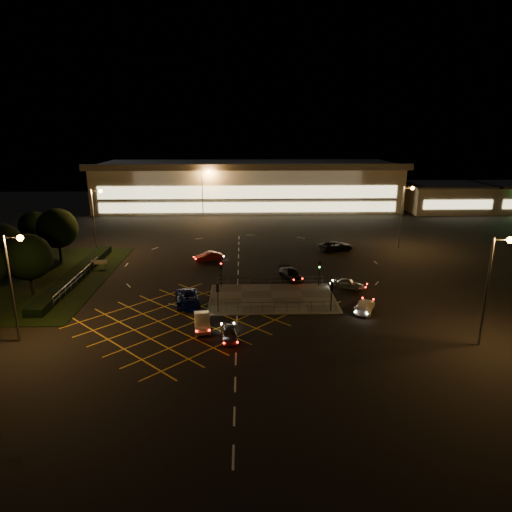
{
  "coord_description": "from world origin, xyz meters",
  "views": [
    {
      "loc": [
        -1.32,
        -50.95,
        19.01
      ],
      "look_at": [
        0.46,
        8.97,
        2.0
      ],
      "focal_mm": 32.0,
      "sensor_mm": 36.0,
      "label": 1
    }
  ],
  "objects_px": {
    "car_left_blue": "(187,298)",
    "car_right_silver": "(349,284)",
    "car_queue_white": "(202,322)",
    "signal_nw": "(221,269)",
    "car_circ_red": "(209,257)",
    "car_near_silver": "(229,333)",
    "car_east_grey": "(336,246)",
    "signal_ne": "(319,268)",
    "signal_se": "(332,291)",
    "car_far_dkgrey": "(291,274)",
    "signal_sw": "(218,292)",
    "car_approach_white": "(365,306)"
  },
  "relations": [
    {
      "from": "car_near_silver",
      "to": "car_east_grey",
      "type": "distance_m",
      "value": 34.93
    },
    {
      "from": "signal_sw",
      "to": "car_left_blue",
      "type": "height_order",
      "value": "signal_sw"
    },
    {
      "from": "signal_nw",
      "to": "car_circ_red",
      "type": "distance_m",
      "value": 11.9
    },
    {
      "from": "car_far_dkgrey",
      "to": "car_east_grey",
      "type": "xyz_separation_m",
      "value": [
        8.68,
        13.89,
        0.07
      ]
    },
    {
      "from": "car_queue_white",
      "to": "car_circ_red",
      "type": "distance_m",
      "value": 23.32
    },
    {
      "from": "signal_sw",
      "to": "car_circ_red",
      "type": "height_order",
      "value": "signal_sw"
    },
    {
      "from": "signal_nw",
      "to": "signal_ne",
      "type": "height_order",
      "value": "same"
    },
    {
      "from": "signal_sw",
      "to": "car_far_dkgrey",
      "type": "bearing_deg",
      "value": -129.45
    },
    {
      "from": "signal_sw",
      "to": "car_approach_white",
      "type": "distance_m",
      "value": 15.72
    },
    {
      "from": "car_queue_white",
      "to": "car_far_dkgrey",
      "type": "distance_m",
      "value": 17.78
    },
    {
      "from": "car_far_dkgrey",
      "to": "signal_nw",
      "type": "bearing_deg",
      "value": 178.87
    },
    {
      "from": "signal_ne",
      "to": "signal_se",
      "type": "bearing_deg",
      "value": -90.0
    },
    {
      "from": "car_far_dkgrey",
      "to": "signal_sw",
      "type": "bearing_deg",
      "value": -148.04
    },
    {
      "from": "signal_se",
      "to": "car_east_grey",
      "type": "relative_size",
      "value": 0.59
    },
    {
      "from": "car_queue_white",
      "to": "car_right_silver",
      "type": "distance_m",
      "value": 19.99
    },
    {
      "from": "car_approach_white",
      "to": "signal_se",
      "type": "bearing_deg",
      "value": 23.99
    },
    {
      "from": "signal_se",
      "to": "car_far_dkgrey",
      "type": "relative_size",
      "value": 0.67
    },
    {
      "from": "signal_nw",
      "to": "car_left_blue",
      "type": "bearing_deg",
      "value": -122.31
    },
    {
      "from": "signal_ne",
      "to": "car_far_dkgrey",
      "type": "relative_size",
      "value": 0.67
    },
    {
      "from": "car_circ_red",
      "to": "car_approach_white",
      "type": "distance_m",
      "value": 26.56
    },
    {
      "from": "car_near_silver",
      "to": "car_circ_red",
      "type": "distance_m",
      "value": 26.07
    },
    {
      "from": "car_near_silver",
      "to": "car_far_dkgrey",
      "type": "height_order",
      "value": "car_far_dkgrey"
    },
    {
      "from": "signal_ne",
      "to": "car_right_silver",
      "type": "bearing_deg",
      "value": -16.3
    },
    {
      "from": "signal_se",
      "to": "car_east_grey",
      "type": "bearing_deg",
      "value": -102.68
    },
    {
      "from": "car_circ_red",
      "to": "signal_se",
      "type": "bearing_deg",
      "value": 16.02
    },
    {
      "from": "signal_se",
      "to": "car_circ_red",
      "type": "distance_m",
      "value": 24.3
    },
    {
      "from": "car_circ_red",
      "to": "signal_ne",
      "type": "bearing_deg",
      "value": 30.91
    },
    {
      "from": "car_far_dkgrey",
      "to": "signal_ne",
      "type": "bearing_deg",
      "value": -60.26
    },
    {
      "from": "car_far_dkgrey",
      "to": "car_circ_red",
      "type": "bearing_deg",
      "value": 123.47
    },
    {
      "from": "signal_se",
      "to": "car_queue_white",
      "type": "xyz_separation_m",
      "value": [
        -13.37,
        -3.77,
        -1.67
      ]
    },
    {
      "from": "car_right_silver",
      "to": "car_far_dkgrey",
      "type": "bearing_deg",
      "value": 83.23
    },
    {
      "from": "car_circ_red",
      "to": "car_right_silver",
      "type": "bearing_deg",
      "value": 34.57
    },
    {
      "from": "signal_sw",
      "to": "car_queue_white",
      "type": "distance_m",
      "value": 4.34
    },
    {
      "from": "car_near_silver",
      "to": "signal_se",
      "type": "bearing_deg",
      "value": 25.16
    },
    {
      "from": "car_near_silver",
      "to": "car_circ_red",
      "type": "relative_size",
      "value": 0.89
    },
    {
      "from": "car_near_silver",
      "to": "signal_nw",
      "type": "bearing_deg",
      "value": 90.02
    },
    {
      "from": "car_approach_white",
      "to": "car_circ_red",
      "type": "bearing_deg",
      "value": -22.99
    },
    {
      "from": "car_far_dkgrey",
      "to": "car_right_silver",
      "type": "height_order",
      "value": "car_far_dkgrey"
    },
    {
      "from": "signal_sw",
      "to": "signal_se",
      "type": "height_order",
      "value": "same"
    },
    {
      "from": "signal_nw",
      "to": "car_east_grey",
      "type": "xyz_separation_m",
      "value": [
        17.55,
        16.68,
        -1.62
      ]
    },
    {
      "from": "car_queue_white",
      "to": "car_near_silver",
      "type": "bearing_deg",
      "value": -49.56
    },
    {
      "from": "car_left_blue",
      "to": "signal_se",
      "type": "bearing_deg",
      "value": -19.84
    },
    {
      "from": "car_left_blue",
      "to": "car_right_silver",
      "type": "xyz_separation_m",
      "value": [
        19.0,
        4.51,
        -0.11
      ]
    },
    {
      "from": "signal_se",
      "to": "car_near_silver",
      "type": "distance_m",
      "value": 12.49
    },
    {
      "from": "signal_ne",
      "to": "car_east_grey",
      "type": "xyz_separation_m",
      "value": [
        5.55,
        16.68,
        -1.62
      ]
    },
    {
      "from": "car_far_dkgrey",
      "to": "car_right_silver",
      "type": "bearing_deg",
      "value": -48.48
    },
    {
      "from": "signal_sw",
      "to": "car_east_grey",
      "type": "distance_m",
      "value": 30.31
    },
    {
      "from": "car_near_silver",
      "to": "car_east_grey",
      "type": "bearing_deg",
      "value": 57.0
    },
    {
      "from": "signal_sw",
      "to": "car_far_dkgrey",
      "type": "relative_size",
      "value": 0.67
    },
    {
      "from": "signal_ne",
      "to": "car_queue_white",
      "type": "relative_size",
      "value": 0.74
    }
  ]
}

